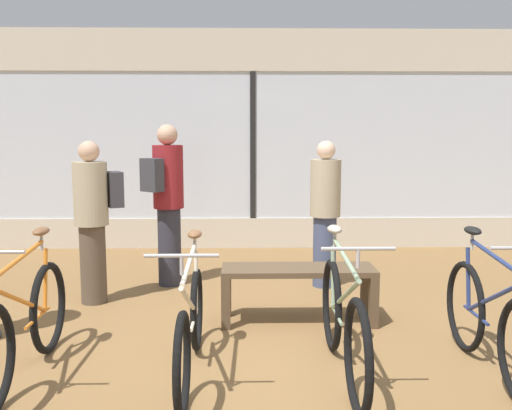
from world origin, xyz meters
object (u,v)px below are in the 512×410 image
Objects in this scene: bicycle_far_left at (23,326)px; customer_near_rack at (167,199)px; bicycle_right at (343,322)px; customer_mid_floor at (325,211)px; display_bench at (298,278)px; bicycle_far_right at (491,322)px; customer_by_window at (93,217)px; bicycle_left at (191,326)px.

bicycle_far_left is 2.63m from customer_near_rack.
bicycle_right reaches higher than bicycle_far_left.
bicycle_right is at bearing -94.86° from customer_mid_floor.
bicycle_right is 1.28× the size of display_bench.
bicycle_far_left is at bearing -105.78° from customer_near_rack.
display_bench is 0.77× the size of customer_near_rack.
bicycle_right is (2.26, 0.02, 0.01)m from bicycle_far_left.
bicycle_far_right is 1.03× the size of customer_by_window.
display_bench is at bearing 29.97° from bicycle_far_left.
bicycle_far_right is (1.07, -0.01, -0.00)m from bicycle_right.
bicycle_far_right is 3.65m from customer_near_rack.
customer_by_window is (-1.14, 1.80, 0.52)m from bicycle_left.
bicycle_left is 1.02× the size of bicycle_far_right.
bicycle_left reaches higher than display_bench.
bicycle_far_left is at bearing -150.03° from display_bench.
customer_by_window is at bearing -167.04° from customer_mid_floor.
customer_by_window is at bearing 122.41° from bicycle_left.
bicycle_right reaches higher than display_bench.
bicycle_right is 2.91m from customer_by_window.
display_bench is (0.88, 1.15, 0.05)m from bicycle_left.
customer_mid_floor reaches higher than bicycle_left.
customer_near_rack is at bearing 137.00° from bicycle_far_right.
customer_near_rack reaches higher than bicycle_right.
bicycle_left is at bearing -127.40° from display_bench.
bicycle_far_left is 2.37m from display_bench.
bicycle_left is 0.97× the size of bicycle_right.
customer_near_rack is at bearing 177.54° from customer_mid_floor.
customer_near_rack is at bearing 136.58° from display_bench.
bicycle_far_right is 1.73m from display_bench.
customer_mid_floor is at bearing 85.14° from bicycle_right.
bicycle_right is at bearing 0.53° from bicycle_far_left.
bicycle_left is 1.05× the size of customer_by_window.
bicycle_far_right is at bearing -28.88° from customer_by_window.
bicycle_far_right is 0.94× the size of customer_near_rack.
customer_near_rack is (-0.48, 2.43, 0.62)m from bicycle_left.
customer_near_rack is at bearing 101.08° from bicycle_left.
bicycle_far_left is 1.05× the size of bicycle_far_right.
bicycle_far_left is 1.90m from customer_by_window.
bicycle_far_right is at bearing -70.03° from customer_mid_floor.
customer_near_rack reaches higher than bicycle_far_right.
customer_by_window is at bearing 140.93° from bicycle_right.
bicycle_left is at bearing 179.33° from bicycle_right.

